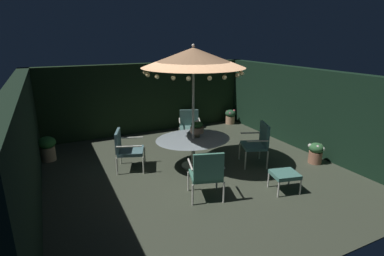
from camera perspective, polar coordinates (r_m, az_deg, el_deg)
name	(u,v)px	position (r m, az deg, el deg)	size (l,w,h in m)	color
ground_plane	(194,169)	(7.19, 0.37, -7.90)	(7.13, 7.16, 0.02)	#3B4132
hedge_backdrop_rear	(147,98)	(9.89, -8.51, 5.72)	(7.13, 0.30, 2.22)	black
hedge_backdrop_left	(24,148)	(6.16, -29.44, -3.30)	(0.30, 7.16, 2.22)	black
hedge_backdrop_right	(305,109)	(8.81, 20.76, 3.40)	(0.30, 7.16, 2.22)	black
patio_dining_table	(193,142)	(7.12, 0.23, -2.74)	(1.81, 1.51, 0.71)	beige
patio_umbrella	(193,58)	(6.71, 0.25, 13.27)	(2.32, 2.32, 2.87)	silver
centerpiece_planter	(197,128)	(7.13, 0.95, 0.06)	(0.33, 0.33, 0.41)	#807251
patio_chair_north	(207,172)	(5.70, 2.83, -8.45)	(0.77, 0.74, 1.01)	silver
patio_chair_northeast	(258,141)	(7.41, 12.50, -2.46)	(0.76, 0.81, 1.03)	silver
patio_chair_east	(189,125)	(8.62, -0.50, 0.62)	(0.78, 0.77, 0.99)	beige
patio_chair_southeast	(126,147)	(7.16, -12.47, -3.63)	(0.80, 0.82, 0.95)	silver
ottoman_footrest	(285,175)	(6.37, 17.31, -8.57)	(0.60, 0.56, 0.40)	silver
potted_plant_back_center	(230,116)	(10.87, 7.33, 2.26)	(0.37, 0.38, 0.51)	tan
potted_plant_left_near	(316,152)	(8.02, 22.56, -4.27)	(0.36, 0.36, 0.52)	#A36C50
potted_plant_right_near	(47,147)	(8.37, -25.90, -3.35)	(0.43, 0.43, 0.63)	tan
potted_plant_right_far	(191,118)	(10.27, -0.12, 1.91)	(0.45, 0.45, 0.64)	#896647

